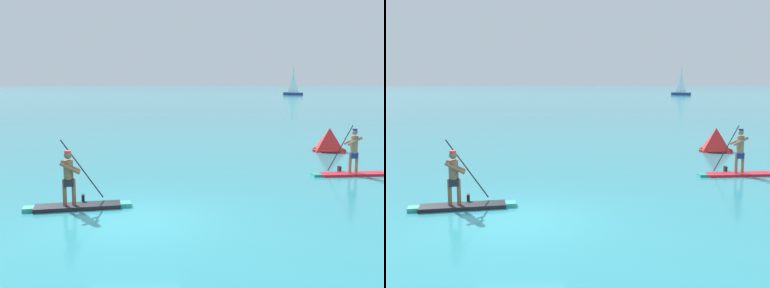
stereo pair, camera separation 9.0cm
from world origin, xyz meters
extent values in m
plane|color=teal|center=(0.00, 0.00, 0.00)|extent=(440.00, 440.00, 0.00)
cube|color=black|center=(-1.56, 1.21, 0.06)|extent=(2.38, 0.89, 0.11)
cube|color=teal|center=(-0.26, 1.37, 0.06)|extent=(0.34, 0.46, 0.11)
cube|color=teal|center=(-2.86, 1.05, 0.06)|extent=(0.33, 0.40, 0.11)
cylinder|color=brown|center=(-1.65, 1.20, 0.48)|extent=(0.11, 0.11, 0.73)
cylinder|color=brown|center=(-1.89, 1.17, 0.48)|extent=(0.11, 0.11, 0.73)
cube|color=black|center=(-1.77, 1.18, 0.75)|extent=(0.28, 0.25, 0.22)
cylinder|color=brown|center=(-1.77, 1.18, 1.11)|extent=(0.26, 0.26, 0.52)
sphere|color=brown|center=(-1.77, 1.18, 1.50)|extent=(0.21, 0.21, 0.21)
cylinder|color=red|center=(-1.77, 1.18, 1.60)|extent=(0.18, 0.18, 0.06)
cylinder|color=brown|center=(-1.74, 1.34, 1.17)|extent=(0.55, 0.16, 0.37)
cylinder|color=brown|center=(-1.71, 1.04, 1.17)|extent=(0.55, 0.16, 0.37)
cylinder|color=black|center=(-1.47, 1.63, 1.03)|extent=(1.15, 0.18, 1.72)
cube|color=black|center=(-1.47, 1.63, 0.13)|extent=(0.10, 0.21, 0.32)
cube|color=red|center=(7.94, 4.88, 0.04)|extent=(2.53, 0.66, 0.09)
cube|color=teal|center=(6.52, 4.86, 0.04)|extent=(0.32, 0.43, 0.09)
cylinder|color=#997051|center=(7.79, 4.88, 0.47)|extent=(0.11, 0.11, 0.76)
cylinder|color=#997051|center=(8.04, 4.89, 0.47)|extent=(0.11, 0.11, 0.76)
cube|color=navy|center=(7.92, 4.88, 0.76)|extent=(0.26, 0.22, 0.22)
cylinder|color=#997051|center=(7.92, 4.88, 1.16)|extent=(0.26, 0.26, 0.64)
sphere|color=#997051|center=(7.92, 4.88, 1.62)|extent=(0.21, 0.21, 0.21)
cylinder|color=navy|center=(7.92, 4.88, 1.71)|extent=(0.18, 0.18, 0.06)
cylinder|color=#997051|center=(7.87, 4.73, 1.29)|extent=(0.56, 0.10, 0.34)
cylinder|color=#997051|center=(7.86, 5.04, 1.29)|extent=(0.56, 0.10, 0.34)
cylinder|color=black|center=(7.56, 5.28, 0.96)|extent=(0.94, 0.05, 1.74)
cube|color=black|center=(7.56, 5.28, 0.11)|extent=(0.08, 0.20, 0.32)
pyramid|color=red|center=(9.21, 10.60, 0.58)|extent=(1.87, 1.87, 1.16)
torus|color=maroon|center=(9.21, 10.60, 0.06)|extent=(1.63, 1.63, 0.12)
cube|color=navy|center=(30.77, 87.62, 0.31)|extent=(3.75, 3.87, 0.62)
cylinder|color=#B2B2B7|center=(30.77, 87.62, 3.42)|extent=(0.12, 0.12, 5.59)
pyramid|color=white|center=(30.77, 87.62, 3.05)|extent=(1.26, 1.53, 4.66)
camera|label=1|loc=(0.61, -11.32, 3.55)|focal=42.94mm
camera|label=2|loc=(0.70, -11.33, 3.55)|focal=42.94mm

